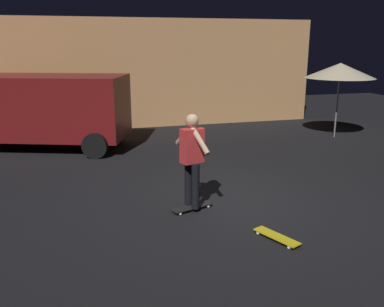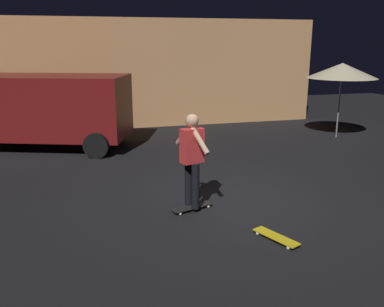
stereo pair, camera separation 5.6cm
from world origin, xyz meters
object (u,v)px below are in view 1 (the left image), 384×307
object	(u,v)px
parked_van	(42,107)
skater	(192,154)
skateboard_spare	(277,237)
patio_umbrella	(340,71)
skateboard_ridden	(192,207)

from	to	relation	value
parked_van	skater	distance (m)	6.18
skateboard_spare	skater	xyz separation A→B (m)	(-0.93, 1.47, 0.98)
parked_van	patio_umbrella	xyz separation A→B (m)	(8.74, -1.03, 0.91)
skateboard_ridden	skateboard_spare	xyz separation A→B (m)	(0.93, -1.47, 0.00)
parked_van	skateboard_spare	world-z (taller)	parked_van
parked_van	skateboard_ridden	size ratio (longest dim) A/B	6.19
patio_umbrella	skateboard_ridden	bearing A→B (deg)	-142.92
parked_van	patio_umbrella	bearing A→B (deg)	-6.69
parked_van	skater	xyz separation A→B (m)	(2.81, -5.51, -0.12)
skateboard_spare	skater	world-z (taller)	skater
patio_umbrella	skateboard_spare	xyz separation A→B (m)	(-5.00, -5.95, -2.02)
skater	parked_van	bearing A→B (deg)	117.06
patio_umbrella	parked_van	bearing A→B (deg)	173.31
skateboard_spare	skater	bearing A→B (deg)	122.17
parked_van	skateboard_ridden	distance (m)	6.28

